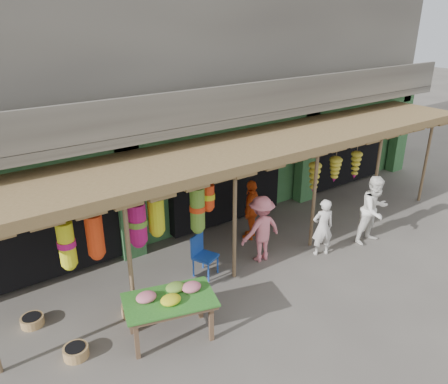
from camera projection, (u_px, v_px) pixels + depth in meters
ground at (276, 253)px, 11.11m from camera, size 80.00×80.00×0.00m
building at (176, 92)px, 13.45m from camera, size 16.40×6.80×7.00m
awning at (254, 150)px, 10.61m from camera, size 14.00×2.70×2.79m
flower_table at (170, 300)px, 8.00m from camera, size 1.86×1.39×1.00m
blue_chair at (202, 253)px, 10.04m from camera, size 0.63×0.64×1.00m
basket_left at (32, 321)px, 8.55m from camera, size 0.57×0.57×0.19m
basket_mid at (136, 309)px, 8.87m from camera, size 0.59×0.59×0.22m
basket_right at (76, 352)px, 7.76m from camera, size 0.57×0.57×0.20m
person_front at (323, 227)px, 10.79m from camera, size 0.64×0.54×1.50m
person_right at (374, 210)px, 11.32m from camera, size 0.92×0.73×1.85m
person_vendor at (251, 209)px, 11.57m from camera, size 1.03×0.89×1.66m
person_shopper at (261, 229)px, 10.52m from camera, size 1.11×0.66×1.68m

